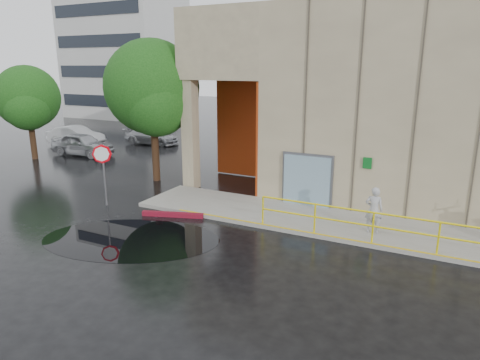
# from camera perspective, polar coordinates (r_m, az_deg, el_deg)

# --- Properties ---
(ground) EXTENTS (120.00, 120.00, 0.00)m
(ground) POSITION_cam_1_polar(r_m,az_deg,el_deg) (12.65, -0.70, -11.33)
(ground) COLOR black
(ground) RESTS_ON ground
(sidewalk) EXTENTS (20.00, 3.00, 0.15)m
(sidewalk) POSITION_cam_1_polar(r_m,az_deg,el_deg) (15.63, 20.53, -6.74)
(sidewalk) COLOR gray
(sidewalk) RESTS_ON ground
(building) EXTENTS (20.00, 10.17, 8.00)m
(building) POSITION_cam_1_polar(r_m,az_deg,el_deg) (21.09, 26.66, 9.64)
(building) COLOR gray
(building) RESTS_ON ground
(guardrail) EXTENTS (9.56, 0.06, 1.03)m
(guardrail) POSITION_cam_1_polar(r_m,az_deg,el_deg) (14.13, 21.11, -6.47)
(guardrail) COLOR #FFEA0D
(guardrail) RESTS_ON sidewalk
(distant_building) EXTENTS (12.00, 8.08, 15.00)m
(distant_building) POSITION_cam_1_polar(r_m,az_deg,el_deg) (50.53, -15.15, 16.69)
(distant_building) COLOR beige
(distant_building) RESTS_ON ground
(person) EXTENTS (0.61, 0.43, 1.59)m
(person) POSITION_cam_1_polar(r_m,az_deg,el_deg) (14.98, 17.42, -3.84)
(person) COLOR #AFAFB4
(person) RESTS_ON sidewalk
(stop_sign) EXTENTS (0.62, 0.51, 2.56)m
(stop_sign) POSITION_cam_1_polar(r_m,az_deg,el_deg) (18.13, -17.84, 2.37)
(stop_sign) COLOR slate
(stop_sign) RESTS_ON ground
(red_curb) EXTENTS (2.33, 0.93, 0.18)m
(red_curb) POSITION_cam_1_polar(r_m,az_deg,el_deg) (16.63, -8.96, -4.57)
(red_curb) COLOR maroon
(red_curb) RESTS_ON ground
(puddle) EXTENTS (6.88, 5.51, 0.01)m
(puddle) POSITION_cam_1_polar(r_m,az_deg,el_deg) (14.89, -14.32, -7.60)
(puddle) COLOR black
(puddle) RESTS_ON ground
(car_a) EXTENTS (4.29, 1.91, 1.43)m
(car_a) POSITION_cam_1_polar(r_m,az_deg,el_deg) (29.33, -20.28, 4.49)
(car_a) COLOR #A8ABAF
(car_a) RESTS_ON ground
(car_b) EXTENTS (4.35, 1.86, 1.39)m
(car_b) POSITION_cam_1_polar(r_m,az_deg,el_deg) (33.14, -21.02, 5.51)
(car_b) COLOR #BBBBBD
(car_b) RESTS_ON ground
(car_c) EXTENTS (4.21, 2.04, 1.18)m
(car_c) POSITION_cam_1_polar(r_m,az_deg,el_deg) (32.18, -11.71, 5.74)
(car_c) COLOR #A1A3A8
(car_c) RESTS_ON ground
(tree_near) EXTENTS (4.53, 4.53, 6.88)m
(tree_near) POSITION_cam_1_polar(r_m,az_deg,el_deg) (21.12, -11.50, 11.53)
(tree_near) COLOR black
(tree_near) RESTS_ON ground
(tree_far) EXTENTS (3.79, 3.77, 5.66)m
(tree_far) POSITION_cam_1_polar(r_m,az_deg,el_deg) (28.83, -26.47, 9.52)
(tree_far) COLOR black
(tree_far) RESTS_ON ground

